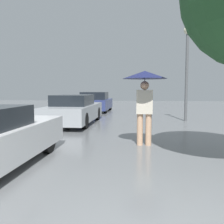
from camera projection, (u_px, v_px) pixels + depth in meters
pedestrian at (145, 85)px, 6.43m from camera, size 1.15×1.15×1.94m
parked_car_middle at (74, 110)px, 10.62m from camera, size 1.68×4.48×1.24m
parked_car_farthest at (95, 102)px, 16.58m from camera, size 1.90×3.84×1.28m
street_lamp at (187, 58)px, 11.25m from camera, size 0.36×0.36×4.28m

